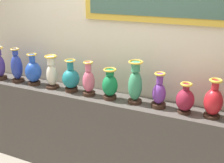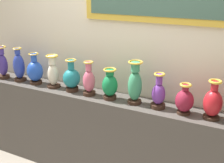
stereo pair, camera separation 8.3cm
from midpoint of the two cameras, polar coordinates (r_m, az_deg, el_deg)
name	(u,v)px [view 2 (the right image)]	position (r m, az deg, el deg)	size (l,w,h in m)	color
display_shelf	(112,140)	(3.21, 0.76, -11.35)	(3.35, 0.34, 0.98)	#4C4742
back_wall	(123,44)	(3.02, 2.95, 7.34)	(4.82, 0.14, 2.96)	beige
vase_indigo	(3,64)	(3.76, -20.05, 3.15)	(0.14, 0.14, 0.40)	#382319
vase_cobalt	(19,67)	(3.60, -17.11, 2.79)	(0.14, 0.14, 0.40)	#382319
vase_sapphire	(35,71)	(3.45, -14.17, 1.96)	(0.18, 0.18, 0.36)	#382319
vase_ivory	(53,73)	(3.29, -10.77, 1.65)	(0.15, 0.15, 0.37)	#382319
vase_teal	(72,78)	(3.15, -7.17, 0.66)	(0.19, 0.19, 0.35)	#382319
vase_rose	(89,81)	(3.02, -3.75, 0.05)	(0.13, 0.13, 0.36)	#382319
vase_emerald	(110,85)	(2.91, 0.39, -0.72)	(0.16, 0.16, 0.32)	#382319
vase_jade	(135,85)	(2.81, 5.35, -0.60)	(0.14, 0.14, 0.43)	#382319
vase_violet	(158,94)	(2.76, 9.93, -2.44)	(0.14, 0.14, 0.34)	#382319
vase_burgundy	(184,101)	(2.69, 14.85, -3.63)	(0.16, 0.16, 0.29)	#382319
vase_crimson	(213,103)	(2.67, 19.97, -3.92)	(0.16, 0.16, 0.35)	#382319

